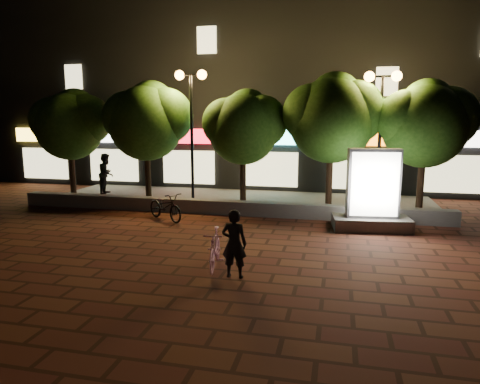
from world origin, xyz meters
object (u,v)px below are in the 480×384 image
(ad_kiosk, at_px, (372,197))
(scooter_parked, at_px, (165,206))
(tree_mid, at_px, (245,124))
(tree_right, at_px, (333,115))
(tree_far_right, at_px, (426,121))
(scooter_pink, at_px, (215,248))
(street_lamp_right, at_px, (381,105))
(tree_far_left, at_px, (71,122))
(street_lamp_left, at_px, (191,103))
(tree_left, at_px, (148,118))
(rider, at_px, (234,244))
(pedestrian, at_px, (106,174))

(ad_kiosk, relative_size, scooter_parked, 1.38)
(tree_mid, xyz_separation_m, tree_right, (3.31, 0.00, 0.35))
(tree_far_right, relative_size, scooter_pink, 3.14)
(tree_right, relative_size, street_lamp_right, 1.02)
(tree_mid, xyz_separation_m, street_lamp_right, (4.95, -0.26, 0.68))
(ad_kiosk, height_order, scooter_parked, ad_kiosk)
(tree_mid, height_order, tree_far_right, tree_far_right)
(tree_far_left, bearing_deg, tree_far_right, 0.00)
(tree_right, bearing_deg, street_lamp_left, -177.19)
(tree_left, height_order, ad_kiosk, tree_left)
(rider, bearing_deg, tree_right, -104.11)
(tree_far_left, distance_m, street_lamp_right, 12.47)
(scooter_parked, bearing_deg, tree_left, 66.74)
(street_lamp_right, distance_m, scooter_parked, 8.29)
(street_lamp_right, xyz_separation_m, ad_kiosk, (-0.32, -2.26, -2.87))
(tree_far_right, xyz_separation_m, pedestrian, (-13.14, 1.12, -2.38))
(rider, bearing_deg, tree_left, -54.20)
(pedestrian, bearing_deg, ad_kiosk, -118.97)
(tree_mid, height_order, street_lamp_left, street_lamp_left)
(tree_mid, bearing_deg, ad_kiosk, -28.64)
(tree_left, xyz_separation_m, street_lamp_right, (8.95, -0.26, 0.45))
(tree_mid, bearing_deg, tree_right, 0.00)
(tree_left, height_order, tree_mid, tree_left)
(tree_far_right, bearing_deg, tree_right, 180.00)
(tree_right, relative_size, ad_kiosk, 1.99)
(tree_mid, height_order, rider, tree_mid)
(rider, bearing_deg, ad_kiosk, -122.80)
(tree_mid, relative_size, pedestrian, 2.47)
(tree_right, relative_size, scooter_pink, 3.34)
(street_lamp_left, distance_m, pedestrian, 5.67)
(tree_left, xyz_separation_m, scooter_parked, (1.84, -2.83, -2.96))
(street_lamp_right, distance_m, pedestrian, 12.02)
(street_lamp_right, bearing_deg, tree_far_right, 9.61)
(tree_far_right, distance_m, scooter_pink, 9.47)
(tree_right, relative_size, pedestrian, 2.78)
(tree_left, relative_size, tree_mid, 1.09)
(tree_right, xyz_separation_m, tree_far_right, (3.20, -0.00, -0.20))
(tree_mid, height_order, scooter_pink, tree_mid)
(street_lamp_left, bearing_deg, tree_far_right, 1.76)
(street_lamp_left, bearing_deg, tree_far_left, 177.24)
(ad_kiosk, bearing_deg, street_lamp_left, 161.27)
(tree_far_right, height_order, scooter_pink, tree_far_right)
(tree_right, distance_m, street_lamp_left, 5.38)
(scooter_pink, bearing_deg, tree_far_left, 131.81)
(scooter_parked, bearing_deg, tree_mid, -3.63)
(tree_right, height_order, scooter_pink, tree_right)
(street_lamp_left, height_order, pedestrian, street_lamp_left)
(street_lamp_right, bearing_deg, pedestrian, 173.19)
(pedestrian, bearing_deg, scooter_parked, -142.43)
(tree_mid, xyz_separation_m, tree_far_right, (6.50, 0.00, 0.15))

